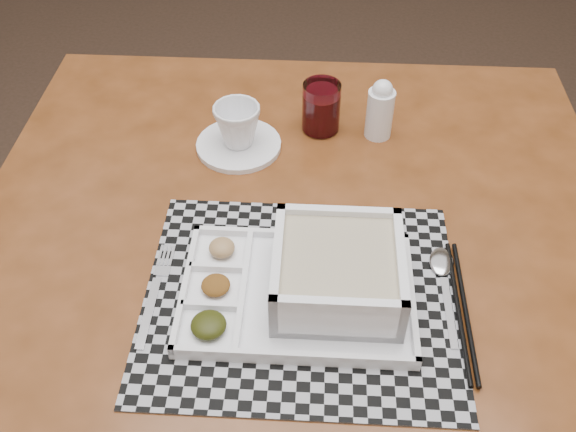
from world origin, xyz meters
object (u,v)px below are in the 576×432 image
object	(u,v)px
juice_glass	(321,109)
creamer_bottle	(380,110)
dining_table	(295,272)
cup	(237,125)
serving_tray	(323,279)

from	to	relation	value
juice_glass	creamer_bottle	world-z (taller)	creamer_bottle
dining_table	juice_glass	bearing A→B (deg)	91.25
cup	juice_glass	distance (m)	0.16
juice_glass	dining_table	bearing A→B (deg)	-88.75
serving_tray	juice_glass	world-z (taller)	juice_glass
serving_tray	cup	xyz separation A→B (m)	(-0.20, 0.30, 0.01)
dining_table	serving_tray	world-z (taller)	serving_tray
serving_tray	juice_glass	distance (m)	0.39
cup	creamer_bottle	size ratio (longest dim) A/B	0.72
cup	creamer_bottle	bearing A→B (deg)	15.82
dining_table	creamer_bottle	world-z (taller)	creamer_bottle
cup	juice_glass	bearing A→B (deg)	27.60
dining_table	cup	size ratio (longest dim) A/B	14.14
serving_tray	cup	world-z (taller)	serving_tray
cup	juice_glass	size ratio (longest dim) A/B	0.87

